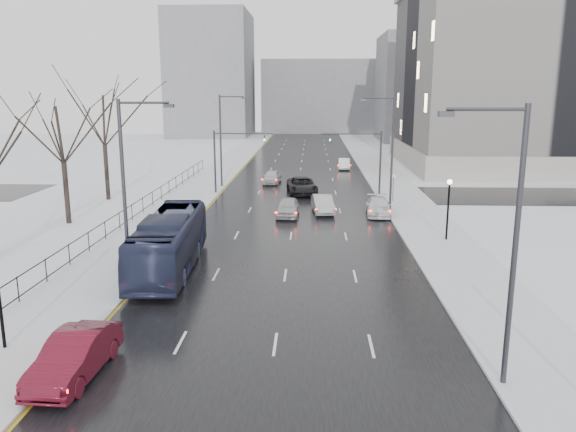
# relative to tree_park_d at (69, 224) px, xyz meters

# --- Properties ---
(road) EXTENTS (16.00, 150.00, 0.04)m
(road) POSITION_rel_tree_park_d_xyz_m (17.80, 26.00, 0.02)
(road) COLOR black
(road) RESTS_ON ground
(cross_road) EXTENTS (130.00, 10.00, 0.04)m
(cross_road) POSITION_rel_tree_park_d_xyz_m (17.80, 14.00, 0.02)
(cross_road) COLOR black
(cross_road) RESTS_ON ground
(sidewalk_left) EXTENTS (5.00, 150.00, 0.16)m
(sidewalk_left) POSITION_rel_tree_park_d_xyz_m (7.30, 26.00, 0.08)
(sidewalk_left) COLOR silver
(sidewalk_left) RESTS_ON ground
(sidewalk_right) EXTENTS (5.00, 150.00, 0.16)m
(sidewalk_right) POSITION_rel_tree_park_d_xyz_m (28.30, 26.00, 0.08)
(sidewalk_right) COLOR silver
(sidewalk_right) RESTS_ON ground
(park_strip) EXTENTS (14.00, 150.00, 0.12)m
(park_strip) POSITION_rel_tree_park_d_xyz_m (-2.20, 26.00, 0.06)
(park_strip) COLOR white
(park_strip) RESTS_ON ground
(tree_park_d) EXTENTS (8.75, 8.75, 12.50)m
(tree_park_d) POSITION_rel_tree_park_d_xyz_m (0.00, 0.00, 0.00)
(tree_park_d) COLOR black
(tree_park_d) RESTS_ON ground
(tree_park_e) EXTENTS (9.45, 9.45, 13.50)m
(tree_park_e) POSITION_rel_tree_park_d_xyz_m (-0.40, 10.00, 0.00)
(tree_park_e) COLOR black
(tree_park_e) RESTS_ON ground
(iron_fence) EXTENTS (0.06, 70.00, 1.30)m
(iron_fence) POSITION_rel_tree_park_d_xyz_m (4.80, -4.00, 0.91)
(iron_fence) COLOR black
(iron_fence) RESTS_ON sidewalk_left
(streetlight_r_near) EXTENTS (2.95, 0.25, 10.00)m
(streetlight_r_near) POSITION_rel_tree_park_d_xyz_m (25.97, -24.00, 5.62)
(streetlight_r_near) COLOR #2D2D33
(streetlight_r_near) RESTS_ON ground
(streetlight_r_mid) EXTENTS (2.95, 0.25, 10.00)m
(streetlight_r_mid) POSITION_rel_tree_park_d_xyz_m (25.97, 6.00, 5.62)
(streetlight_r_mid) COLOR #2D2D33
(streetlight_r_mid) RESTS_ON ground
(streetlight_l_near) EXTENTS (2.95, 0.25, 10.00)m
(streetlight_l_near) POSITION_rel_tree_park_d_xyz_m (9.63, -14.00, 5.62)
(streetlight_l_near) COLOR #2D2D33
(streetlight_l_near) RESTS_ON ground
(streetlight_l_far) EXTENTS (2.95, 0.25, 10.00)m
(streetlight_l_far) POSITION_rel_tree_park_d_xyz_m (9.63, 18.00, 5.62)
(streetlight_l_far) COLOR #2D2D33
(streetlight_l_far) RESTS_ON ground
(lamppost_r_mid) EXTENTS (0.36, 0.36, 4.28)m
(lamppost_r_mid) POSITION_rel_tree_park_d_xyz_m (28.80, -4.00, 2.94)
(lamppost_r_mid) COLOR black
(lamppost_r_mid) RESTS_ON sidewalk_right
(mast_signal_right) EXTENTS (6.10, 0.33, 6.50)m
(mast_signal_right) POSITION_rel_tree_park_d_xyz_m (25.13, 14.00, 4.11)
(mast_signal_right) COLOR #2D2D33
(mast_signal_right) RESTS_ON ground
(mast_signal_left) EXTENTS (6.10, 0.33, 6.50)m
(mast_signal_left) POSITION_rel_tree_park_d_xyz_m (10.47, 14.00, 4.11)
(mast_signal_left) COLOR #2D2D33
(mast_signal_left) RESTS_ON ground
(no_uturn_sign) EXTENTS (0.60, 0.06, 2.70)m
(no_uturn_sign) POSITION_rel_tree_park_d_xyz_m (27.00, 10.00, 2.30)
(no_uturn_sign) COLOR #2D2D33
(no_uturn_sign) RESTS_ON sidewalk_right
(civic_building) EXTENTS (41.00, 31.00, 24.80)m
(civic_building) POSITION_rel_tree_park_d_xyz_m (52.80, 38.00, 11.21)
(civic_building) COLOR gray
(civic_building) RESTS_ON ground
(bldg_far_right) EXTENTS (24.00, 20.00, 22.00)m
(bldg_far_right) POSITION_rel_tree_park_d_xyz_m (45.80, 81.00, 11.00)
(bldg_far_right) COLOR slate
(bldg_far_right) RESTS_ON ground
(bldg_far_left) EXTENTS (18.00, 22.00, 28.00)m
(bldg_far_left) POSITION_rel_tree_park_d_xyz_m (-4.20, 91.00, 14.00)
(bldg_far_left) COLOR slate
(bldg_far_left) RESTS_ON ground
(bldg_far_center) EXTENTS (30.00, 18.00, 18.00)m
(bldg_far_center) POSITION_rel_tree_park_d_xyz_m (21.80, 106.00, 9.00)
(bldg_far_center) COLOR slate
(bldg_far_center) RESTS_ON ground
(sedan_left_near) EXTENTS (2.01, 5.10, 1.65)m
(sedan_left_near) POSITION_rel_tree_park_d_xyz_m (10.60, -24.01, 0.87)
(sedan_left_near) COLOR #560E1D
(sedan_left_near) RESTS_ON road
(bus) EXTENTS (3.43, 12.01, 3.31)m
(bus) POSITION_rel_tree_park_d_xyz_m (10.93, -11.09, 1.69)
(bus) COLOR #222843
(bus) RESTS_ON road
(sedan_center_near) EXTENTS (1.95, 4.60, 1.55)m
(sedan_center_near) POSITION_rel_tree_park_d_xyz_m (17.29, 3.62, 0.82)
(sedan_center_near) COLOR #A8A8AC
(sedan_center_near) RESTS_ON road
(sedan_right_near) EXTENTS (2.10, 4.81, 1.54)m
(sedan_right_near) POSITION_rel_tree_park_d_xyz_m (20.26, 5.11, 0.81)
(sedan_right_near) COLOR #9D9EA1
(sedan_right_near) RESTS_ON road
(sedan_right_cross) EXTENTS (3.52, 6.35, 1.68)m
(sedan_right_cross) POSITION_rel_tree_park_d_xyz_m (18.30, 14.23, 0.88)
(sedan_right_cross) COLOR black
(sedan_right_cross) RESTS_ON road
(sedan_right_far) EXTENTS (2.28, 5.07, 1.44)m
(sedan_right_far) POSITION_rel_tree_park_d_xyz_m (25.00, 4.46, 0.76)
(sedan_right_far) COLOR silver
(sedan_right_far) RESTS_ON road
(sedan_center_far) EXTENTS (2.18, 4.60, 1.52)m
(sedan_center_far) POSITION_rel_tree_park_d_xyz_m (14.77, 20.87, 0.80)
(sedan_center_far) COLOR silver
(sedan_center_far) RESTS_ON road
(sedan_right_distant) EXTENTS (1.70, 4.38, 1.42)m
(sedan_right_distant) POSITION_rel_tree_park_d_xyz_m (23.70, 33.38, 0.75)
(sedan_right_distant) COLOR white
(sedan_right_distant) RESTS_ON road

